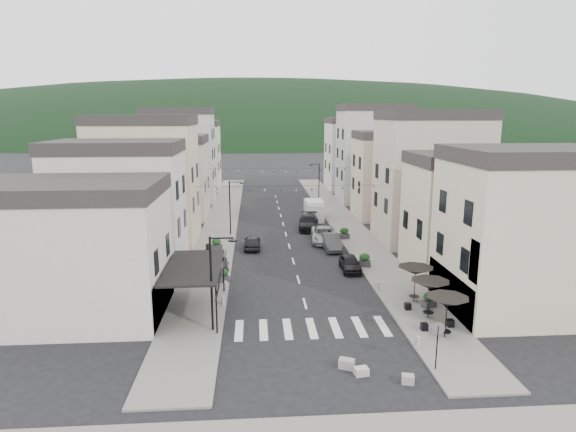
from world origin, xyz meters
name	(u,v)px	position (x,y,z in m)	size (l,w,h in m)	color
ground	(316,343)	(0.00, 0.00, 0.00)	(700.00, 700.00, 0.00)	black
sidewalk_left	(221,223)	(-7.50, 32.00, 0.06)	(4.00, 76.00, 0.12)	slate
sidewalk_right	(343,221)	(7.50, 32.00, 0.06)	(4.00, 76.00, 0.12)	slate
hill_backdrop	(258,134)	(0.00, 300.00, 0.00)	(640.00, 360.00, 70.00)	black
boutique_building	(68,258)	(-15.50, 5.00, 4.00)	(12.00, 8.00, 8.00)	beige
bistro_building	(526,238)	(14.50, 4.00, 5.00)	(10.00, 8.00, 10.00)	beige
boutique_awning	(198,268)	(-7.25, 5.00, 3.11)	(3.77, 7.50, 3.28)	black
buildings_row_left	(169,168)	(-14.50, 37.75, 6.12)	(10.20, 54.16, 14.00)	beige
buildings_row_right	(390,166)	(14.50, 36.59, 6.32)	(10.20, 54.16, 14.50)	beige
cafe_terrace	(430,285)	(7.70, 2.80, 2.36)	(2.50, 8.10, 2.53)	black
streetlamp_left_near	(216,274)	(-5.82, 2.00, 3.70)	(1.70, 0.56, 6.00)	black
streetlamp_left_far	(232,202)	(-5.82, 26.00, 3.70)	(1.70, 0.56, 6.00)	black
streetlamp_right_far	(317,179)	(5.82, 44.00, 3.70)	(1.70, 0.56, 6.00)	black
traffic_sign	(438,337)	(5.80, -3.50, 1.93)	(0.70, 0.07, 2.70)	black
bollards	(306,301)	(0.00, 5.50, 0.42)	(11.66, 10.26, 0.60)	gray
bunting_near	(288,189)	(0.00, 22.00, 5.65)	(19.00, 0.28, 0.62)	black
bunting_far	(280,171)	(0.00, 38.00, 5.65)	(19.00, 0.28, 0.62)	black
parked_car_a	(350,263)	(4.60, 12.96, 0.66)	(1.56, 3.88, 1.32)	black
parked_car_b	(331,242)	(4.06, 19.63, 0.75)	(1.59, 4.55, 1.50)	#313133
parked_car_c	(324,235)	(3.71, 22.48, 0.77)	(2.55, 5.54, 1.54)	#95999E
parked_car_d	(309,222)	(2.80, 28.27, 0.79)	(2.23, 5.48, 1.59)	black
parked_car_e	(252,242)	(-3.71, 20.35, 0.68)	(1.60, 3.99, 1.36)	black
delivery_van	(314,210)	(4.04, 33.51, 1.24)	(2.18, 5.30, 2.52)	silver
pedestrian_a	(226,267)	(-5.80, 11.61, 0.97)	(0.62, 0.41, 1.69)	black
pedestrian_b	(209,254)	(-7.48, 14.94, 1.09)	(0.95, 0.74, 1.94)	black
concrete_block_a	(347,364)	(1.25, -2.90, 0.25)	(0.80, 0.50, 0.50)	gray
concrete_block_b	(408,379)	(4.00, -4.56, 0.23)	(0.60, 0.45, 0.45)	gray
concrete_block_c	(361,371)	(1.88, -3.61, 0.20)	(0.70, 0.50, 0.40)	#A7A59F
planter_la	(223,275)	(-6.00, 10.61, 0.64)	(1.08, 0.82, 1.07)	#2F2F32
planter_lb	(216,244)	(-7.17, 19.79, 0.68)	(1.11, 0.73, 1.16)	#303033
planter_ra	(429,300)	(8.36, 4.47, 0.64)	(1.09, 0.87, 1.07)	#323235
planter_rb	(365,260)	(6.00, 13.66, 0.69)	(1.18, 0.87, 1.18)	#2E2D30
planter_rc	(344,233)	(6.00, 23.16, 0.70)	(1.12, 0.71, 1.19)	#302F32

